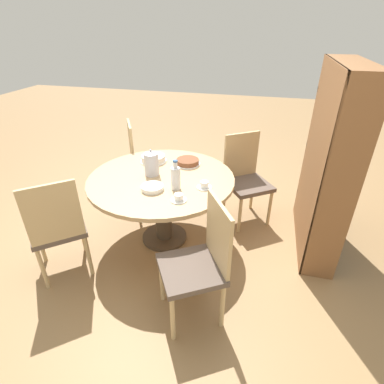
% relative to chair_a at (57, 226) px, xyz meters
% --- Properties ---
extents(ground_plane, '(14.00, 14.00, 0.00)m').
position_rel_chair_a_xyz_m(ground_plane, '(-0.66, 0.67, -0.50)').
color(ground_plane, '#937047').
extents(dining_table, '(1.34, 1.34, 0.70)m').
position_rel_chair_a_xyz_m(dining_table, '(-0.66, 0.67, 0.08)').
color(dining_table, '#473828').
rests_on(dining_table, ground_plane).
extents(chair_a, '(0.59, 0.59, 0.95)m').
position_rel_chair_a_xyz_m(chair_a, '(0.00, 0.00, 0.00)').
color(chair_a, tan).
rests_on(chair_a, ground_plane).
extents(chair_b, '(0.58, 0.58, 0.95)m').
position_rel_chair_a_xyz_m(chair_b, '(0.11, 1.21, 0.00)').
color(chair_b, tan).
rests_on(chair_b, ground_plane).
extents(chair_c, '(0.59, 0.59, 0.95)m').
position_rel_chair_a_xyz_m(chair_c, '(-1.26, 1.40, 0.00)').
color(chair_c, tan).
rests_on(chair_c, ground_plane).
extents(chair_d, '(0.57, 0.57, 0.95)m').
position_rel_chair_a_xyz_m(chair_d, '(-1.46, 0.16, 0.00)').
color(chair_d, tan).
rests_on(chair_d, ground_plane).
extents(bookshelf, '(1.07, 0.28, 1.69)m').
position_rel_chair_a_xyz_m(bookshelf, '(-0.99, 2.10, 0.33)').
color(bookshelf, brown).
rests_on(bookshelf, ground_plane).
extents(coffee_pot, '(0.13, 0.13, 0.25)m').
position_rel_chair_a_xyz_m(coffee_pot, '(-0.69, 0.57, 0.32)').
color(coffee_pot, silver).
rests_on(coffee_pot, dining_table).
extents(water_bottle, '(0.08, 0.08, 0.26)m').
position_rel_chair_a_xyz_m(water_bottle, '(-0.48, 0.87, 0.31)').
color(water_bottle, silver).
rests_on(water_bottle, dining_table).
extents(cake_main, '(0.27, 0.27, 0.06)m').
position_rel_chair_a_xyz_m(cake_main, '(-0.98, 0.48, 0.24)').
color(cake_main, white).
rests_on(cake_main, dining_table).
extents(cake_second, '(0.25, 0.25, 0.06)m').
position_rel_chair_a_xyz_m(cake_second, '(-0.99, 0.84, 0.23)').
color(cake_second, white).
rests_on(cake_second, dining_table).
extents(cup_a, '(0.13, 0.13, 0.06)m').
position_rel_chair_a_xyz_m(cup_a, '(-0.56, 1.10, 0.23)').
color(cup_a, silver).
rests_on(cup_a, dining_table).
extents(cup_b, '(0.13, 0.13, 0.06)m').
position_rel_chair_a_xyz_m(cup_b, '(-0.30, 0.94, 0.23)').
color(cup_b, silver).
rests_on(cup_b, dining_table).
extents(plate_stack, '(0.19, 0.19, 0.04)m').
position_rel_chair_a_xyz_m(plate_stack, '(-0.42, 0.68, 0.22)').
color(plate_stack, white).
rests_on(plate_stack, dining_table).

